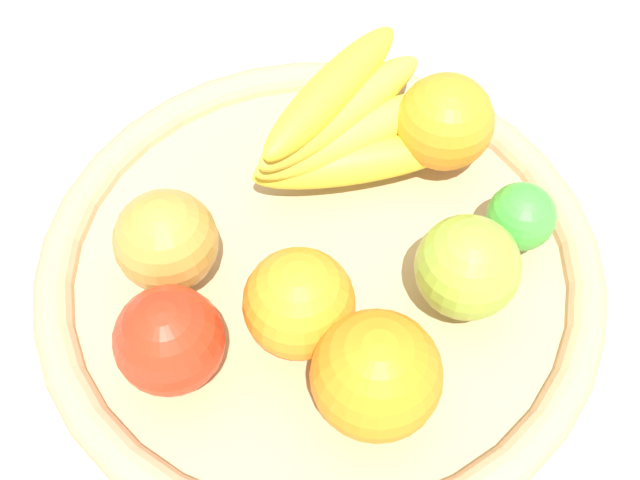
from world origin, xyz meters
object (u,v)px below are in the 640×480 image
at_px(banana_bunch, 345,125).
at_px(apple_1, 468,267).
at_px(orange_2, 299,304).
at_px(apple_2, 166,241).
at_px(apple_0, 169,340).
at_px(orange_0, 445,122).
at_px(orange_1, 381,374).
at_px(lime_0, 521,217).

relative_size(banana_bunch, apple_1, 2.32).
relative_size(orange_2, apple_2, 1.03).
relative_size(banana_bunch, apple_0, 2.34).
relative_size(orange_2, apple_0, 1.04).
height_order(orange_2, orange_0, same).
height_order(orange_0, apple_1, orange_0).
distance_m(banana_bunch, apple_0, 0.21).
distance_m(orange_2, banana_bunch, 0.16).
height_order(banana_bunch, orange_1, orange_1).
bearing_deg(orange_0, orange_1, 148.19).
bearing_deg(lime_0, orange_2, 100.08).
distance_m(apple_2, lime_0, 0.25).
xyz_separation_m(orange_2, apple_1, (-0.00, -0.12, -0.00)).
bearing_deg(orange_1, orange_0, -31.81).
bearing_deg(orange_2, apple_1, -92.26).
bearing_deg(lime_0, orange_1, 124.41).
relative_size(lime_0, orange_0, 0.67).
bearing_deg(orange_0, apple_2, 101.94).
bearing_deg(lime_0, apple_0, 97.18).
height_order(banana_bunch, apple_0, banana_bunch).
xyz_separation_m(banana_bunch, apple_1, (-0.14, -0.04, -0.00)).
relative_size(orange_2, apple_1, 1.03).
xyz_separation_m(apple_2, apple_1, (-0.08, -0.19, -0.00)).
bearing_deg(apple_2, orange_0, -78.06).
bearing_deg(apple_2, apple_1, -112.56).
bearing_deg(orange_2, banana_bunch, -28.65).
bearing_deg(banana_bunch, apple_2, 113.12).
distance_m(apple_2, orange_0, 0.23).
bearing_deg(orange_0, banana_bunch, 77.49).
distance_m(lime_0, apple_1, 0.07).
bearing_deg(orange_0, apple_0, 117.63).
distance_m(orange_0, apple_1, 0.13).
relative_size(apple_0, lime_0, 1.43).
bearing_deg(apple_1, banana_bunch, 16.05).
bearing_deg(orange_2, apple_2, 44.74).
height_order(apple_2, apple_1, same).
bearing_deg(apple_1, apple_2, 67.44).
xyz_separation_m(orange_2, banana_bunch, (0.14, -0.08, 0.00)).
xyz_separation_m(apple_2, apple_0, (-0.08, 0.01, -0.00)).
distance_m(lime_0, orange_1, 0.17).
distance_m(apple_0, lime_0, 0.26).
bearing_deg(banana_bunch, orange_0, -102.51).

